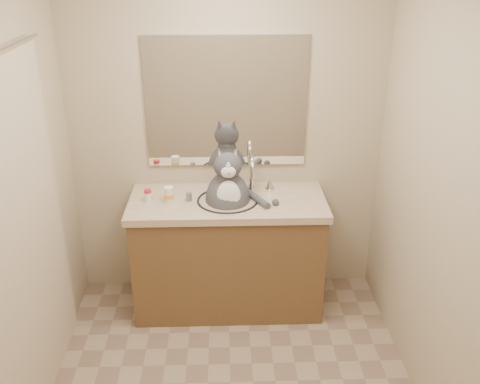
% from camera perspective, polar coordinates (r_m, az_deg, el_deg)
% --- Properties ---
extents(room, '(2.22, 2.52, 2.42)m').
position_cam_1_polar(room, '(2.61, -1.18, -2.84)').
color(room, gray).
rests_on(room, ground).
extents(vanity, '(1.34, 0.59, 1.12)m').
position_cam_1_polar(vanity, '(3.83, -1.28, -6.30)').
color(vanity, brown).
rests_on(vanity, ground).
extents(mirror, '(1.10, 0.02, 0.90)m').
position_cam_1_polar(mirror, '(3.68, -1.49, 9.51)').
color(mirror, white).
rests_on(mirror, room).
extents(shower_curtain, '(0.02, 1.30, 1.93)m').
position_cam_1_polar(shower_curtain, '(2.97, -21.99, -4.96)').
color(shower_curtain, beige).
rests_on(shower_curtain, ground).
extents(cat, '(0.44, 0.35, 0.60)m').
position_cam_1_polar(cat, '(3.60, -1.28, -0.43)').
color(cat, '#4B4A50').
rests_on(cat, vanity).
extents(pill_bottle_redcap, '(0.06, 0.06, 0.08)m').
position_cam_1_polar(pill_bottle_redcap, '(3.64, -9.79, -0.38)').
color(pill_bottle_redcap, white).
rests_on(pill_bottle_redcap, vanity).
extents(pill_bottle_orange, '(0.07, 0.07, 0.11)m').
position_cam_1_polar(pill_bottle_orange, '(3.60, -7.59, -0.31)').
color(pill_bottle_orange, white).
rests_on(pill_bottle_orange, vanity).
extents(grey_canister, '(0.05, 0.05, 0.06)m').
position_cam_1_polar(grey_canister, '(3.61, -5.47, -0.51)').
color(grey_canister, slate).
rests_on(grey_canister, vanity).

